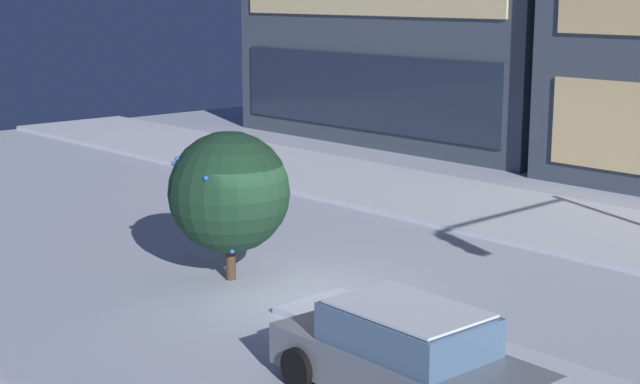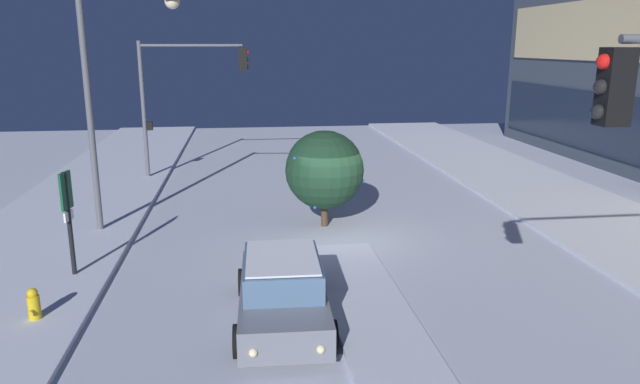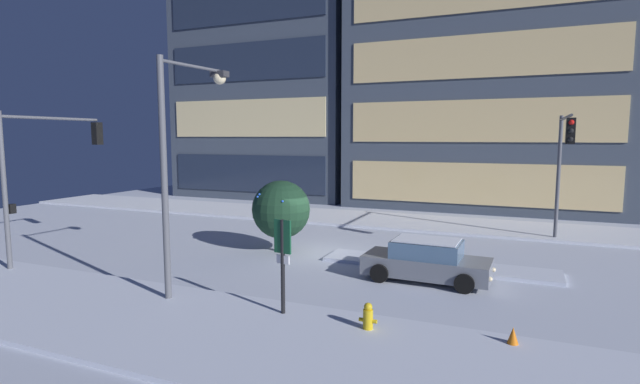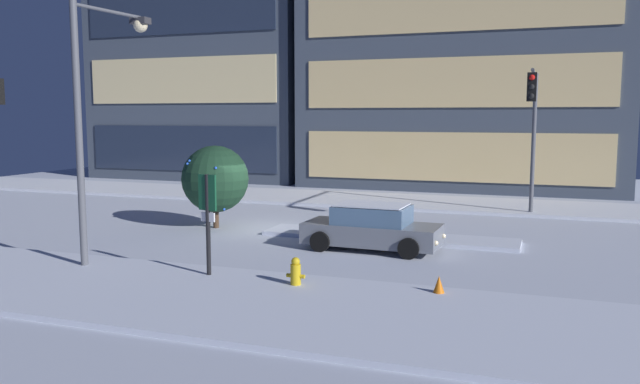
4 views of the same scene
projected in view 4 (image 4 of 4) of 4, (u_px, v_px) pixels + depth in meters
name	position (u px, v px, depth m)	size (l,w,h in m)	color
ground	(252.00, 229.00, 24.53)	(52.00, 52.00, 0.00)	silver
curb_strip_near	(95.00, 285.00, 16.09)	(52.00, 5.20, 0.14)	silver
curb_strip_far	(329.00, 198.00, 32.94)	(52.00, 5.20, 0.14)	silver
median_strip	(388.00, 237.00, 22.50)	(9.00, 1.80, 0.14)	silver
office_tower_secondary	(217.00, 22.00, 45.29)	(15.17, 10.22, 21.95)	#424C5B
car_near	(372.00, 228.00, 20.60)	(4.53, 2.12, 1.49)	slate
traffic_light_corner_far_right	(533.00, 115.00, 25.22)	(0.32, 5.71, 6.13)	#565960
street_lamp_arched	(99.00, 96.00, 18.17)	(0.60, 3.01, 7.49)	#565960
fire_hydrant	(296.00, 274.00, 15.87)	(0.48, 0.26, 0.84)	gold
parking_info_sign	(208.00, 213.00, 16.69)	(0.55, 0.15, 2.82)	black
decorated_tree_median	(215.00, 179.00, 24.47)	(2.58, 2.58, 3.20)	#473323
construction_cone	(439.00, 287.00, 15.16)	(0.36, 0.36, 0.55)	orange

